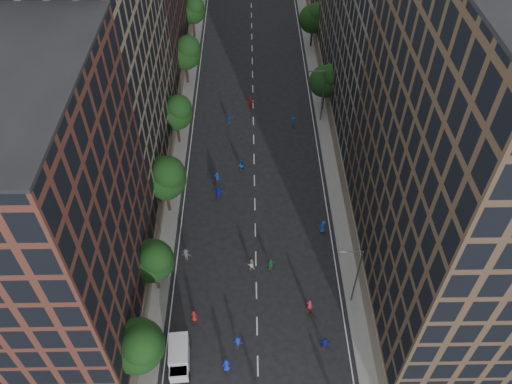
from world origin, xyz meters
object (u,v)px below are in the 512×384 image
(streetlamp_near, at_px, (355,274))
(cargo_van, at_px, (179,356))
(streetlamp_far, at_px, (322,93))
(skater_0, at_px, (227,365))

(streetlamp_near, height_order, cargo_van, streetlamp_near)
(streetlamp_far, height_order, cargo_van, streetlamp_far)
(streetlamp_near, relative_size, streetlamp_far, 1.00)
(streetlamp_near, xyz_separation_m, skater_0, (-13.50, -7.82, -4.25))
(streetlamp_far, distance_m, skater_0, 43.20)
(skater_0, bearing_deg, streetlamp_far, -125.08)
(cargo_van, distance_m, skater_0, 4.87)
(streetlamp_near, xyz_separation_m, streetlamp_far, (0.00, 33.00, 0.00))
(streetlamp_near, bearing_deg, skater_0, -149.92)
(streetlamp_near, distance_m, streetlamp_far, 33.00)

